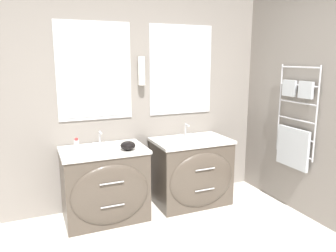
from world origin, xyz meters
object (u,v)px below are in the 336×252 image
(vanity_right, at_px, (192,171))
(toiletry_bottle, at_px, (77,147))
(amenity_bowl, at_px, (128,146))
(vanity_left, at_px, (105,184))

(vanity_right, height_order, toiletry_bottle, toiletry_bottle)
(vanity_right, relative_size, amenity_bowl, 5.67)
(toiletry_bottle, height_order, amenity_bowl, toiletry_bottle)
(vanity_right, xyz_separation_m, toiletry_bottle, (-1.33, -0.06, 0.46))
(vanity_left, distance_m, amenity_bowl, 0.50)
(vanity_left, bearing_deg, amenity_bowl, -27.30)
(vanity_right, bearing_deg, vanity_left, 180.00)
(toiletry_bottle, distance_m, amenity_bowl, 0.51)
(vanity_left, height_order, toiletry_bottle, toiletry_bottle)
(toiletry_bottle, relative_size, amenity_bowl, 1.04)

